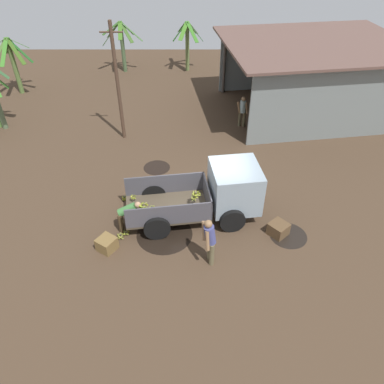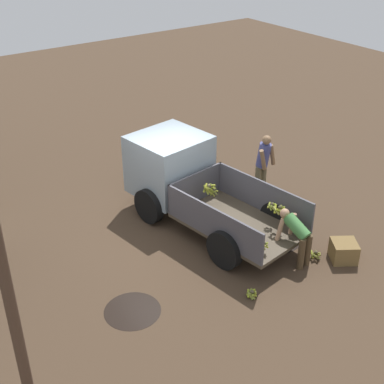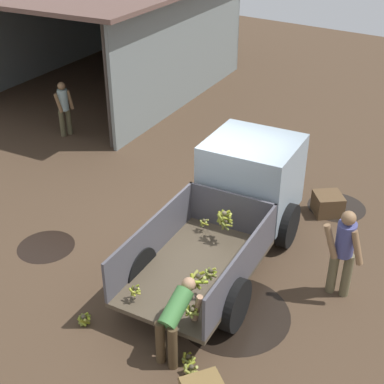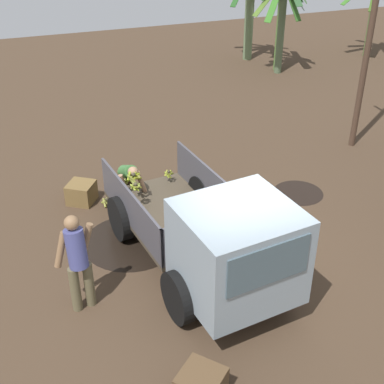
% 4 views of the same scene
% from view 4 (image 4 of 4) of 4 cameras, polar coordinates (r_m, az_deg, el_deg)
% --- Properties ---
extents(ground, '(36.00, 36.00, 0.00)m').
position_cam_4_polar(ground, '(9.78, 5.37, -8.65)').
color(ground, '#453324').
extents(mud_patch_0, '(1.12, 1.12, 0.01)m').
position_cam_4_polar(mud_patch_0, '(12.28, 11.26, -0.08)').
color(mud_patch_0, black).
rests_on(mud_patch_0, ground).
extents(mud_patch_2, '(1.90, 1.90, 0.01)m').
position_cam_4_polar(mud_patch_2, '(10.57, -6.43, -5.26)').
color(mud_patch_2, black).
rests_on(mud_patch_2, ground).
extents(cargo_truck, '(4.78, 2.49, 1.95)m').
position_cam_4_polar(cargo_truck, '(8.71, 3.19, -5.54)').
color(cargo_truck, '#4B3F30').
rests_on(cargo_truck, ground).
extents(utility_pole, '(0.94, 0.15, 5.23)m').
position_cam_4_polar(utility_pole, '(13.95, 18.32, 14.82)').
color(utility_pole, '#493427').
rests_on(utility_pole, ground).
extents(banana_palm_0, '(2.38, 2.64, 3.12)m').
position_cam_4_polar(banana_palm_0, '(22.40, 18.78, 17.95)').
color(banana_palm_0, '#556F36').
rests_on(banana_palm_0, ground).
extents(banana_palm_1, '(1.82, 1.80, 3.40)m').
position_cam_4_polar(banana_palm_1, '(19.53, 9.54, 17.72)').
color(banana_palm_1, '#546747').
rests_on(banana_palm_1, ground).
extents(banana_palm_2, '(2.58, 2.32, 3.42)m').
position_cam_4_polar(banana_palm_2, '(21.02, 6.14, 18.74)').
color(banana_palm_2, '#687F56').
rests_on(banana_palm_2, ground).
extents(banana_palm_5, '(2.38, 1.93, 3.16)m').
position_cam_4_polar(banana_palm_5, '(19.92, 9.37, 17.52)').
color(banana_palm_5, '#557C38').
rests_on(banana_palm_5, ground).
extents(person_foreground_visitor, '(0.48, 0.72, 1.73)m').
position_cam_4_polar(person_foreground_visitor, '(8.70, -12.12, -6.97)').
color(person_foreground_visitor, brown).
rests_on(person_foreground_visitor, ground).
extents(person_worker_loading, '(0.82, 0.62, 1.17)m').
position_cam_4_polar(person_worker_loading, '(11.24, -6.87, 1.46)').
color(person_worker_loading, '#483622').
rests_on(person_worker_loading, ground).
extents(banana_bunch_on_ground_0, '(0.27, 0.27, 0.21)m').
position_cam_4_polar(banana_bunch_on_ground_0, '(11.66, -9.04, -0.97)').
color(banana_bunch_on_ground_0, '#463F2D').
rests_on(banana_bunch_on_ground_0, ground).
extents(banana_bunch_on_ground_1, '(0.24, 0.24, 0.20)m').
position_cam_4_polar(banana_bunch_on_ground_1, '(12.08, -12.01, -0.16)').
color(banana_bunch_on_ground_1, '#423B2B').
rests_on(banana_bunch_on_ground_1, ground).
extents(banana_bunch_on_ground_2, '(0.23, 0.25, 0.19)m').
position_cam_4_polar(banana_bunch_on_ground_2, '(12.23, 0.08, 0.99)').
color(banana_bunch_on_ground_2, brown).
rests_on(banana_bunch_on_ground_2, ground).
extents(banana_bunch_on_ground_3, '(0.22, 0.21, 0.17)m').
position_cam_4_polar(banana_bunch_on_ground_3, '(11.56, -8.04, -1.31)').
color(banana_bunch_on_ground_3, '#494230').
rests_on(banana_bunch_on_ground_3, ground).
extents(wooden_crate_0, '(0.75, 0.75, 0.45)m').
position_cam_4_polar(wooden_crate_0, '(11.87, -11.72, -0.07)').
color(wooden_crate_0, brown).
rests_on(wooden_crate_0, ground).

